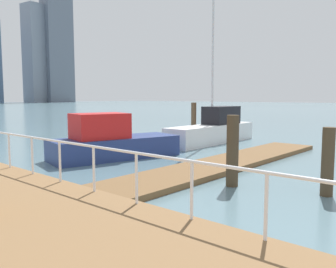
% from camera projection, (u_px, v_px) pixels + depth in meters
% --- Properties ---
extents(ground_plane, '(300.00, 300.00, 0.00)m').
position_uv_depth(ground_plane, '(13.00, 149.00, 17.68)').
color(ground_plane, slate).
extents(floating_dock, '(13.19, 2.00, 0.18)m').
position_uv_depth(floating_dock, '(223.00, 164.00, 13.23)').
color(floating_dock, brown).
rests_on(floating_dock, ground_plane).
extents(boardwalk_railing, '(0.06, 25.61, 1.08)m').
position_uv_depth(boardwalk_railing, '(136.00, 164.00, 7.20)').
color(boardwalk_railing, white).
rests_on(boardwalk_railing, boardwalk).
extents(dock_piling_0, '(0.32, 0.32, 1.80)m').
position_uv_depth(dock_piling_0, '(328.00, 162.00, 9.19)').
color(dock_piling_0, '#473826').
rests_on(dock_piling_0, ground_plane).
extents(dock_piling_2, '(0.29, 0.29, 2.26)m').
position_uv_depth(dock_piling_2, '(194.00, 122.00, 20.27)').
color(dock_piling_2, brown).
rests_on(dock_piling_2, ground_plane).
extents(dock_piling_3, '(0.35, 0.35, 2.07)m').
position_uv_depth(dock_piling_3, '(232.00, 151.00, 10.19)').
color(dock_piling_3, '#473826').
rests_on(dock_piling_3, ground_plane).
extents(moored_boat_2, '(6.84, 1.65, 9.54)m').
position_uv_depth(moored_boat_2, '(214.00, 129.00, 19.95)').
color(moored_boat_2, white).
rests_on(moored_boat_2, ground_plane).
extents(moored_boat_3, '(5.69, 3.11, 1.91)m').
position_uv_depth(moored_boat_3, '(111.00, 142.00, 14.84)').
color(moored_boat_3, navy).
rests_on(moored_boat_3, ground_plane).
extents(skyline_tower_6, '(7.95, 8.86, 43.82)m').
position_uv_depth(skyline_tower_6, '(34.00, 54.00, 160.21)').
color(skyline_tower_6, gray).
rests_on(skyline_tower_6, ground_plane).
extents(skyline_tower_7, '(13.10, 9.93, 80.77)m').
position_uv_depth(skyline_tower_7, '(56.00, 15.00, 163.68)').
color(skyline_tower_7, slate).
rests_on(skyline_tower_7, ground_plane).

